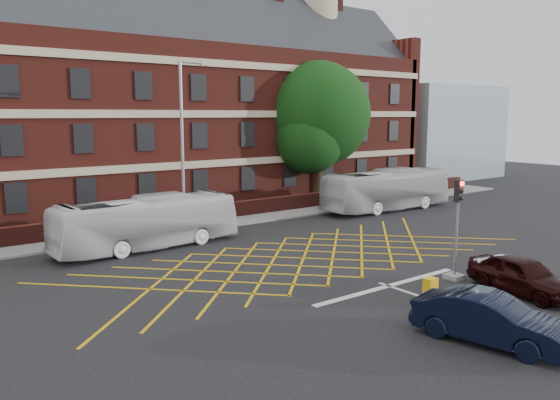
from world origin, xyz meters
TOP-DOWN VIEW (x-y plane):
  - ground at (0.00, 0.00)m, footprint 120.00×120.00m
  - victorian_building at (0.25, 22.00)m, footprint 51.00×12.17m
  - boundary_wall at (0.00, 13.00)m, footprint 56.00×0.50m
  - far_pavement at (0.00, 12.00)m, footprint 60.00×3.00m
  - glass_block at (34.00, 21.00)m, footprint 14.00×10.00m
  - box_junction_hatching at (0.00, 2.00)m, footprint 8.22×8.22m
  - stop_line at (0.00, -3.50)m, footprint 8.00×0.30m
  - centre_line at (0.00, -10.00)m, footprint 0.15×14.00m
  - bus_left at (-5.25, 8.46)m, footprint 9.99×2.80m
  - bus_right at (13.54, 8.90)m, footprint 10.89×2.99m
  - car_navy at (-1.77, -9.16)m, footprint 2.65×4.87m
  - car_maroon at (3.50, -7.25)m, footprint 2.37×4.61m
  - deciduous_tree at (12.82, 15.94)m, footprint 8.56×8.56m
  - traffic_light_near at (3.01, -4.50)m, footprint 0.70×0.70m
  - street_lamp at (-2.41, 9.74)m, footprint 2.25×1.00m
  - utility_cabinet at (-0.36, -5.84)m, footprint 0.46×0.37m

SIDE VIEW (x-z plane):
  - ground at x=0.00m, z-range 0.00..0.00m
  - box_junction_hatching at x=0.00m, z-range 0.00..0.02m
  - stop_line at x=0.00m, z-range 0.00..0.02m
  - centre_line at x=0.00m, z-range 0.00..0.02m
  - far_pavement at x=0.00m, z-range 0.00..0.12m
  - utility_cabinet at x=-0.36m, z-range 0.00..0.99m
  - boundary_wall at x=0.00m, z-range 0.00..1.10m
  - car_maroon at x=3.50m, z-range 0.00..1.50m
  - car_navy at x=-1.77m, z-range 0.00..1.52m
  - bus_left at x=-5.25m, z-range 0.00..2.75m
  - bus_right at x=13.54m, z-range 0.00..3.01m
  - traffic_light_near at x=3.01m, z-range -0.37..3.90m
  - street_lamp at x=-2.41m, z-range -1.46..8.41m
  - glass_block at x=34.00m, z-range 0.00..10.00m
  - deciduous_tree at x=12.82m, z-range 0.76..12.03m
  - victorian_building at x=0.25m, z-range -2.36..18.04m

